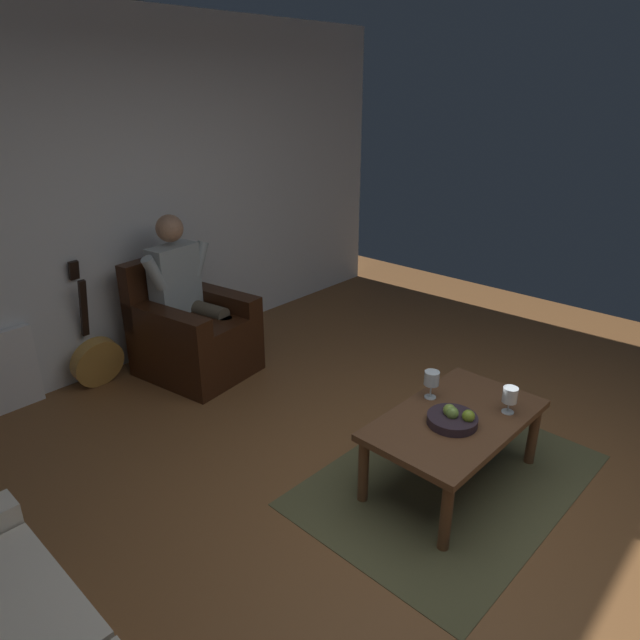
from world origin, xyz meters
TOP-DOWN VIEW (x-y plane):
  - ground_plane at (0.00, 0.00)m, footprint 7.34×7.34m
  - wall_back at (0.00, -3.09)m, footprint 5.91×0.06m
  - rug at (-0.30, -0.27)m, footprint 1.81×1.28m
  - armchair at (-0.14, -2.53)m, footprint 0.81×0.90m
  - person_seated at (-0.14, -2.56)m, footprint 0.66×0.58m
  - coffee_table at (-0.30, -0.27)m, footprint 1.10×0.66m
  - guitar at (0.49, -2.88)m, footprint 0.39×0.25m
  - wine_glass_near at (-0.53, -0.07)m, footprint 0.08×0.08m
  - wine_glass_far at (-0.38, -0.49)m, footprint 0.09×0.09m
  - fruit_bowl at (-0.22, -0.25)m, footprint 0.28×0.28m

SIDE VIEW (x-z plane):
  - ground_plane at x=0.00m, z-range 0.00..0.00m
  - rug at x=-0.30m, z-range 0.00..0.01m
  - guitar at x=0.49m, z-range -0.26..0.72m
  - armchair at x=-0.14m, z-range -0.14..0.78m
  - coffee_table at x=-0.30m, z-range 0.16..0.60m
  - fruit_bowl at x=-0.22m, z-range 0.42..0.52m
  - wine_glass_near at x=-0.53m, z-range 0.46..0.62m
  - wine_glass_far at x=-0.38m, z-range 0.47..0.64m
  - person_seated at x=-0.14m, z-range 0.05..1.31m
  - wall_back at x=0.00m, z-range 0.00..2.71m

